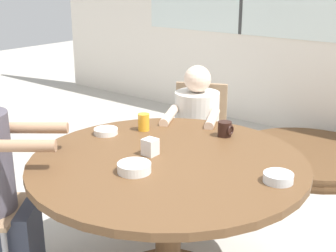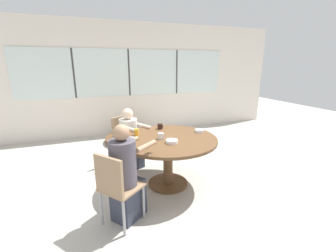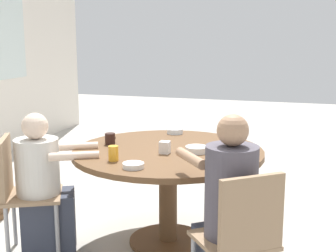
{
  "view_description": "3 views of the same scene",
  "coord_description": "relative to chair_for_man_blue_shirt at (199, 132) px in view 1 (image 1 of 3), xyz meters",
  "views": [
    {
      "loc": [
        1.39,
        -1.73,
        1.66
      ],
      "look_at": [
        0.0,
        0.0,
        0.93
      ],
      "focal_mm": 50.0,
      "sensor_mm": 36.0,
      "label": 1
    },
    {
      "loc": [
        -1.06,
        -2.92,
        1.79
      ],
      "look_at": [
        0.0,
        0.0,
        0.93
      ],
      "focal_mm": 24.0,
      "sensor_mm": 36.0,
      "label": 2
    },
    {
      "loc": [
        -3.26,
        -0.97,
        1.61
      ],
      "look_at": [
        0.0,
        0.0,
        0.93
      ],
      "focal_mm": 50.0,
      "sensor_mm": 36.0,
      "label": 3
    }
  ],
  "objects": [
    {
      "name": "bowl_cereal",
      "position": [
        -0.05,
        -0.9,
        0.24
      ],
      "size": [
        0.14,
        0.14,
        0.03
      ],
      "color": "white",
      "rests_on": "dining_table"
    },
    {
      "name": "juice_glass",
      "position": [
        0.08,
        -0.7,
        0.27
      ],
      "size": [
        0.07,
        0.07,
        0.1
      ],
      "color": "gold",
      "rests_on": "dining_table"
    },
    {
      "name": "dining_table",
      "position": [
        0.49,
        -0.97,
        0.08
      ],
      "size": [
        1.43,
        1.43,
        0.75
      ],
      "color": "brown",
      "rests_on": "ground_plane"
    },
    {
      "name": "milk_carton_small",
      "position": [
        0.37,
        -0.98,
        0.26
      ],
      "size": [
        0.07,
        0.07,
        0.09
      ],
      "color": "silver",
      "rests_on": "dining_table"
    },
    {
      "name": "bowl_white_shallow",
      "position": [
        0.46,
        -1.2,
        0.24
      ],
      "size": [
        0.16,
        0.16,
        0.05
      ],
      "color": "white",
      "rests_on": "dining_table"
    },
    {
      "name": "coffee_mug",
      "position": [
        0.52,
        -0.49,
        0.26
      ],
      "size": [
        0.09,
        0.08,
        0.09
      ],
      "color": "black",
      "rests_on": "dining_table"
    },
    {
      "name": "bowl_fruit",
      "position": [
        1.05,
        -0.87,
        0.24
      ],
      "size": [
        0.14,
        0.14,
        0.04
      ],
      "color": "silver",
      "rests_on": "dining_table"
    },
    {
      "name": "person_man_blue_shirt",
      "position": [
        0.08,
        -0.15,
        -0.06
      ],
      "size": [
        0.53,
        0.65,
        1.05
      ],
      "rotation": [
        0.0,
        0.0,
        -2.68
      ],
      "color": "#333847",
      "rests_on": "ground_plane"
    },
    {
      "name": "chair_for_man_blue_shirt",
      "position": [
        0.0,
        0.0,
        0.0
      ],
      "size": [
        0.54,
        0.54,
        0.88
      ],
      "rotation": [
        0.0,
        0.0,
        -2.68
      ],
      "color": "#937556",
      "rests_on": "ground_plane"
    },
    {
      "name": "folded_table_stack",
      "position": [
        0.39,
        1.19,
        -0.47
      ],
      "size": [
        1.32,
        1.32,
        0.12
      ],
      "color": "brown",
      "rests_on": "ground_plane"
    }
  ]
}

